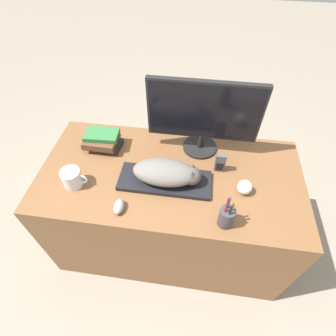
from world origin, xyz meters
The scene contains 11 objects.
ground_plane centered at (0.00, 0.00, 0.00)m, with size 12.00×12.00×0.00m, color gray.
desk centered at (0.00, 0.35, 0.36)m, with size 1.42×0.70×0.73m.
keyboard centered at (-0.02, 0.29, 0.74)m, with size 0.48×0.18×0.02m.
cat centered at (0.00, 0.29, 0.80)m, with size 0.35×0.17×0.11m.
monitor centered at (0.14, 0.57, 0.97)m, with size 0.59×0.19×0.43m.
computer_mouse centered at (-0.21, 0.10, 0.75)m, with size 0.05×0.09×0.04m.
coffee_mug centered at (-0.48, 0.21, 0.77)m, with size 0.13×0.10×0.10m.
pen_cup centered at (0.29, 0.09, 0.78)m, with size 0.07×0.07×0.21m.
baseball centered at (0.38, 0.28, 0.76)m, with size 0.07×0.07×0.07m.
phone centered at (0.26, 0.41, 0.78)m, with size 0.05×0.03×0.11m.
book_stack centered at (-0.42, 0.50, 0.77)m, with size 0.23×0.16×0.10m.
Camera 1 is at (0.11, -0.55, 1.80)m, focal length 28.00 mm.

